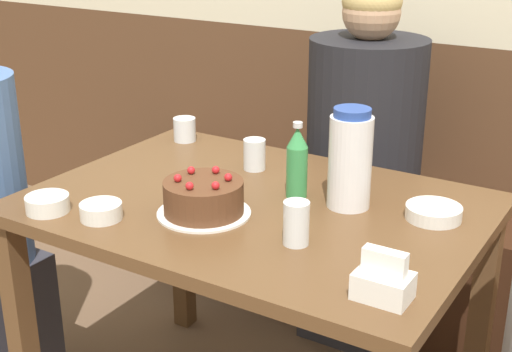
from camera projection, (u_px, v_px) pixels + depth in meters
The scene contains 13 objects.
bench_seat at pixel (370, 252), 2.70m from camera, with size 2.00×0.38×0.47m.
dining_table at pixel (254, 237), 1.90m from camera, with size 1.16×0.83×0.74m.
birthday_cake at pixel (204, 198), 1.77m from camera, with size 0.24×0.24×0.11m.
water_pitcher at pixel (350, 159), 1.79m from camera, with size 0.11×0.11×0.26m.
soju_bottle at pixel (297, 162), 1.86m from camera, with size 0.06×0.06×0.21m.
napkin_holder at pixel (383, 281), 1.39m from camera, with size 0.11×0.08×0.11m.
bowl_soup_white at pixel (434, 212), 1.75m from camera, with size 0.14×0.14×0.03m.
bowl_rice_small at pixel (101, 211), 1.75m from camera, with size 0.10×0.10×0.04m.
bowl_side_dish at pixel (47, 204), 1.80m from camera, with size 0.11×0.11×0.04m.
glass_water_tall at pixel (185, 129), 2.33m from camera, with size 0.07×0.07×0.08m.
glass_tumbler_short at pixel (254, 154), 2.08m from camera, with size 0.06×0.06×0.09m.
glass_shot_small at pixel (296, 223), 1.61m from camera, with size 0.06×0.06×0.10m.
person_grey_tee at pixel (363, 168), 2.43m from camera, with size 0.39×0.39×1.26m.
Camera 1 is at (0.91, -1.46, 1.47)m, focal length 50.00 mm.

